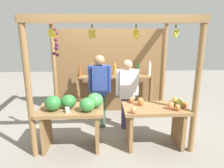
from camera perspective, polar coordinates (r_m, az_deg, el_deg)
name	(u,v)px	position (r m, az deg, el deg)	size (l,w,h in m)	color
ground_plane	(112,128)	(4.81, -0.12, -11.53)	(12.00, 12.00, 0.00)	gray
market_stall	(110,63)	(4.78, -0.43, 5.73)	(2.86, 2.05, 2.33)	olive
fruit_counter_left	(74,112)	(3.88, -10.21, -7.43)	(1.15, 0.65, 1.02)	olive
fruit_counter_right	(155,117)	(4.02, 11.51, -8.58)	(1.17, 0.65, 0.92)	olive
bottle_shelf_unit	(115,84)	(5.20, 0.91, 0.05)	(1.83, 0.22, 1.36)	olive
vendor_man	(100,85)	(4.49, -3.24, -0.39)	(0.48, 0.22, 1.60)	#425747
vendor_woman	(127,89)	(4.46, 4.05, -1.33)	(0.48, 0.20, 1.51)	#393160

